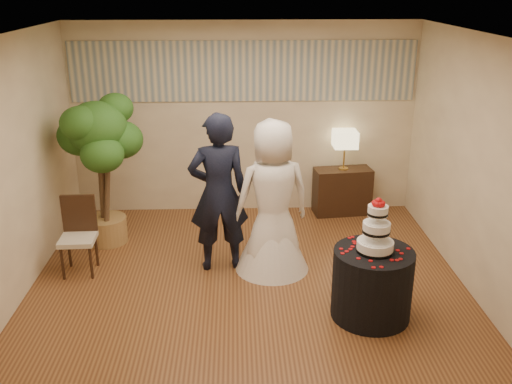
{
  "coord_description": "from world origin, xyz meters",
  "views": [
    {
      "loc": [
        -0.12,
        -5.67,
        3.32
      ],
      "look_at": [
        0.1,
        0.4,
        1.05
      ],
      "focal_mm": 40.0,
      "sensor_mm": 36.0,
      "label": 1
    }
  ],
  "objects_px": {
    "console": "(342,191)",
    "wedding_cake": "(377,225)",
    "ficus_tree": "(101,171)",
    "bride": "(273,197)",
    "groom": "(219,193)",
    "cake_table": "(372,284)",
    "side_chair": "(78,237)",
    "table_lamp": "(344,150)"
  },
  "relations": [
    {
      "from": "groom",
      "to": "bride",
      "type": "distance_m",
      "value": 0.64
    },
    {
      "from": "table_lamp",
      "to": "groom",
      "type": "bearing_deg",
      "value": -137.14
    },
    {
      "from": "ficus_tree",
      "to": "console",
      "type": "bearing_deg",
      "value": 14.95
    },
    {
      "from": "bride",
      "to": "ficus_tree",
      "type": "distance_m",
      "value": 2.33
    },
    {
      "from": "side_chair",
      "to": "wedding_cake",
      "type": "bearing_deg",
      "value": -19.58
    },
    {
      "from": "ficus_tree",
      "to": "side_chair",
      "type": "distance_m",
      "value": 1.03
    },
    {
      "from": "console",
      "to": "side_chair",
      "type": "distance_m",
      "value": 3.88
    },
    {
      "from": "table_lamp",
      "to": "ficus_tree",
      "type": "height_order",
      "value": "ficus_tree"
    },
    {
      "from": "groom",
      "to": "table_lamp",
      "type": "relative_size",
      "value": 3.33
    },
    {
      "from": "groom",
      "to": "cake_table",
      "type": "bearing_deg",
      "value": 136.75
    },
    {
      "from": "cake_table",
      "to": "table_lamp",
      "type": "xyz_separation_m",
      "value": [
        0.2,
        2.81,
        0.61
      ]
    },
    {
      "from": "console",
      "to": "ficus_tree",
      "type": "height_order",
      "value": "ficus_tree"
    },
    {
      "from": "table_lamp",
      "to": "ficus_tree",
      "type": "distance_m",
      "value": 3.44
    },
    {
      "from": "cake_table",
      "to": "side_chair",
      "type": "xyz_separation_m",
      "value": [
        -3.27,
        1.06,
        0.09
      ]
    },
    {
      "from": "wedding_cake",
      "to": "console",
      "type": "height_order",
      "value": "wedding_cake"
    },
    {
      "from": "table_lamp",
      "to": "side_chair",
      "type": "xyz_separation_m",
      "value": [
        -3.47,
        -1.75,
        -0.52
      ]
    },
    {
      "from": "bride",
      "to": "table_lamp",
      "type": "height_order",
      "value": "bride"
    },
    {
      "from": "groom",
      "to": "side_chair",
      "type": "bearing_deg",
      "value": -4.69
    },
    {
      "from": "bride",
      "to": "wedding_cake",
      "type": "relative_size",
      "value": 3.2
    },
    {
      "from": "table_lamp",
      "to": "side_chair",
      "type": "bearing_deg",
      "value": -153.24
    },
    {
      "from": "cake_table",
      "to": "wedding_cake",
      "type": "distance_m",
      "value": 0.66
    },
    {
      "from": "bride",
      "to": "cake_table",
      "type": "bearing_deg",
      "value": 117.49
    },
    {
      "from": "wedding_cake",
      "to": "table_lamp",
      "type": "xyz_separation_m",
      "value": [
        0.2,
        2.81,
        -0.05
      ]
    },
    {
      "from": "console",
      "to": "ficus_tree",
      "type": "bearing_deg",
      "value": -171.68
    },
    {
      "from": "bride",
      "to": "ficus_tree",
      "type": "height_order",
      "value": "ficus_tree"
    },
    {
      "from": "groom",
      "to": "console",
      "type": "xyz_separation_m",
      "value": [
        1.79,
        1.66,
        -0.62
      ]
    },
    {
      "from": "bride",
      "to": "wedding_cake",
      "type": "height_order",
      "value": "bride"
    },
    {
      "from": "wedding_cake",
      "to": "ficus_tree",
      "type": "relative_size",
      "value": 0.29
    },
    {
      "from": "cake_table",
      "to": "table_lamp",
      "type": "distance_m",
      "value": 2.88
    },
    {
      "from": "bride",
      "to": "table_lamp",
      "type": "relative_size",
      "value": 3.2
    },
    {
      "from": "console",
      "to": "wedding_cake",
      "type": "bearing_deg",
      "value": -100.61
    },
    {
      "from": "bride",
      "to": "groom",
      "type": "bearing_deg",
      "value": -19.65
    },
    {
      "from": "console",
      "to": "ficus_tree",
      "type": "distance_m",
      "value": 3.51
    },
    {
      "from": "bride",
      "to": "wedding_cake",
      "type": "xyz_separation_m",
      "value": [
        0.96,
        -1.09,
        0.11
      ]
    },
    {
      "from": "groom",
      "to": "side_chair",
      "type": "relative_size",
      "value": 2.08
    },
    {
      "from": "bride",
      "to": "console",
      "type": "xyz_separation_m",
      "value": [
        1.16,
        1.73,
        -0.58
      ]
    },
    {
      "from": "ficus_tree",
      "to": "cake_table",
      "type": "bearing_deg",
      "value": -31.54
    },
    {
      "from": "table_lamp",
      "to": "ficus_tree",
      "type": "bearing_deg",
      "value": -165.05
    },
    {
      "from": "ficus_tree",
      "to": "side_chair",
      "type": "xyz_separation_m",
      "value": [
        -0.14,
        -0.86,
        -0.54
      ]
    },
    {
      "from": "wedding_cake",
      "to": "cake_table",
      "type": "bearing_deg",
      "value": 0.0
    },
    {
      "from": "cake_table",
      "to": "wedding_cake",
      "type": "height_order",
      "value": "wedding_cake"
    },
    {
      "from": "groom",
      "to": "ficus_tree",
      "type": "height_order",
      "value": "ficus_tree"
    }
  ]
}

